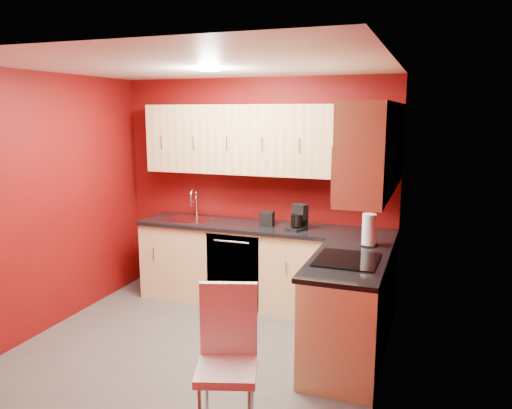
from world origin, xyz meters
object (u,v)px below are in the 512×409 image
Objects in this scene: microwave at (365,171)px; coffee_maker at (297,217)px; dining_chair at (227,362)px; paper_towel at (369,230)px; napkin_holder at (267,219)px; sink at (190,216)px.

microwave is 1.36m from coffee_maker.
microwave is 0.78× the size of dining_chair.
paper_towel is 0.30× the size of dining_chair.
dining_chair is at bearing -78.16° from napkin_holder.
paper_towel is at bearing -12.65° from sink.
napkin_holder is 0.50× the size of paper_towel.
paper_towel reaches higher than napkin_holder.
dining_chair is (1.40, -2.20, -0.45)m from sink.
paper_towel is (0.79, -0.37, 0.02)m from coffee_maker.
sink is 2.65m from dining_chair.
microwave reaches higher than paper_towel.
napkin_holder is 0.15× the size of dining_chair.
napkin_holder is at bearing 83.98° from dining_chair.
coffee_maker is at bearing 75.04° from dining_chair.
coffee_maker is (1.29, -0.10, 0.10)m from sink.
sink is 2.14m from paper_towel.
coffee_maker is 2.18m from dining_chair.
sink reaches higher than dining_chair.
dining_chair is at bearing -111.54° from paper_towel.
coffee_maker is at bearing -4.27° from sink.
microwave is at bearing -25.60° from sink.
sink is 0.53× the size of dining_chair.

